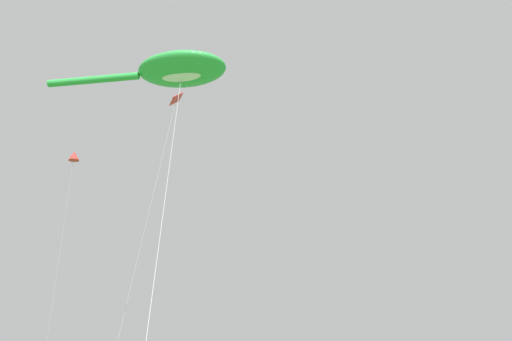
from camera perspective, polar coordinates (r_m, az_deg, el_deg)
big_show_kite at (r=24.01m, az=-9.56°, el=11.91°), size 6.30×9.77×18.02m
small_kite_box_yellow at (r=36.50m, az=-10.10°, el=6.80°), size 2.87×2.06×25.04m
small_kite_tiny_distant at (r=35.39m, az=-21.28°, el=1.46°), size 3.80×2.53×19.31m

